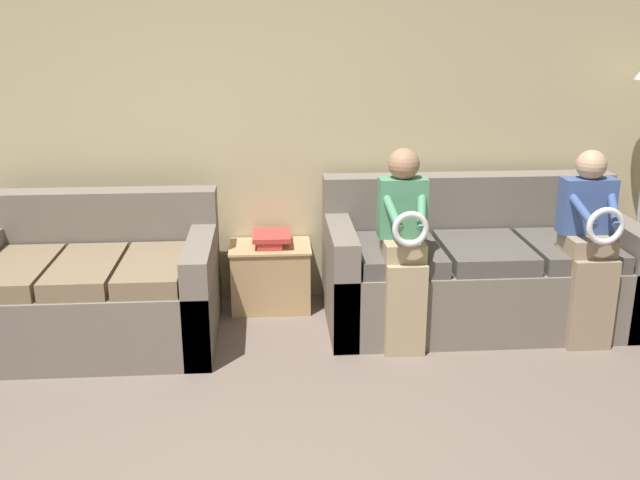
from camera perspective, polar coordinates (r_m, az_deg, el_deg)
wall_back at (r=4.98m, az=-5.94°, el=9.39°), size 7.72×0.06×2.55m
couch_main at (r=4.88m, az=12.40°, el=-2.44°), size 2.01×0.91×0.93m
couch_side at (r=4.70m, az=-17.62°, el=-3.89°), size 1.52×0.99×0.88m
child_left_seated at (r=4.29m, az=6.73°, el=0.02°), size 0.29×0.38×1.23m
child_right_seated at (r=4.65m, az=20.77°, el=0.02°), size 0.33×0.38×1.20m
side_shelf at (r=5.00m, az=-3.98°, el=-2.84°), size 0.56×0.39×0.46m
book_stack at (r=4.91m, az=-3.97°, el=0.12°), size 0.26×0.30×0.08m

